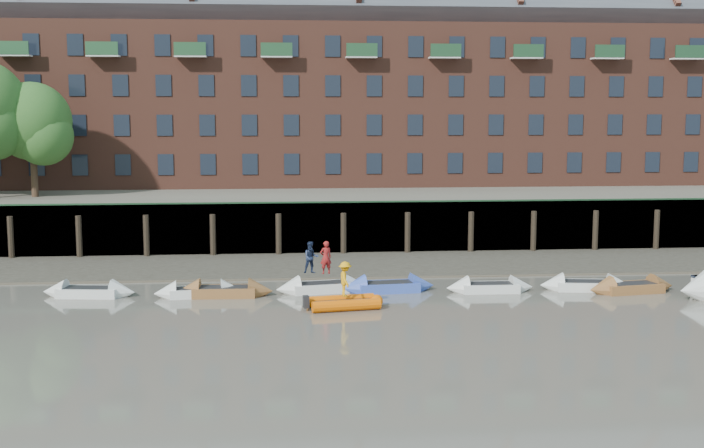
{
  "coord_description": "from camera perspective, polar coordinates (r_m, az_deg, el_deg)",
  "views": [
    {
      "loc": [
        -6.02,
        -31.97,
        9.01
      ],
      "look_at": [
        -2.3,
        12.0,
        3.2
      ],
      "focal_mm": 45.0,
      "sensor_mm": 36.0,
      "label": 1
    }
  ],
  "objects": [
    {
      "name": "bank_terrace",
      "position": [
        68.64,
        0.22,
        1.3
      ],
      "size": [
        110.0,
        28.0,
        3.2
      ],
      "primitive_type": "cube",
      "color": "#5E594D",
      "rests_on": "ground"
    },
    {
      "name": "rowboat_0",
      "position": [
        44.39,
        -16.65,
        -4.23
      ],
      "size": [
        4.6,
        1.83,
        1.3
      ],
      "rotation": [
        0.0,
        0.0,
        -0.12
      ],
      "color": "silver",
      "rests_on": "ground"
    },
    {
      "name": "person_rower_b",
      "position": [
        43.59,
        -2.66,
        -2.18
      ],
      "size": [
        0.86,
        0.73,
        1.59
      ],
      "primitive_type": "imported",
      "rotation": [
        0.0,
        0.0,
        0.18
      ],
      "color": "#19233F",
      "rests_on": "rowboat_3"
    },
    {
      "name": "river_wall",
      "position": [
        55.18,
        1.47,
        -0.22
      ],
      "size": [
        110.0,
        1.23,
        3.3
      ],
      "color": "#2D2A26",
      "rests_on": "ground"
    },
    {
      "name": "rowboat_6",
      "position": [
        45.57,
        14.87,
        -3.86
      ],
      "size": [
        4.65,
        1.92,
        1.31
      ],
      "rotation": [
        0.0,
        0.0,
        -0.14
      ],
      "color": "silver",
      "rests_on": "ground"
    },
    {
      "name": "apartment_terrace",
      "position": [
        69.33,
        0.15,
        10.66
      ],
      "size": [
        80.6,
        15.56,
        20.98
      ],
      "color": "brown",
      "rests_on": "bank_terrace"
    },
    {
      "name": "rowboat_3",
      "position": [
        43.64,
        -1.96,
        -4.1
      ],
      "size": [
        4.76,
        2.16,
        1.33
      ],
      "rotation": [
        0.0,
        0.0,
        0.19
      ],
      "color": "silver",
      "rests_on": "ground"
    },
    {
      "name": "rowboat_1",
      "position": [
        43.19,
        -9.87,
        -4.36
      ],
      "size": [
        4.36,
        1.66,
        1.24
      ],
      "rotation": [
        0.0,
        0.0,
        0.1
      ],
      "color": "silver",
      "rests_on": "ground"
    },
    {
      "name": "rowboat_4",
      "position": [
        43.75,
        2.35,
        -4.07
      ],
      "size": [
        4.77,
        1.81,
        1.35
      ],
      "rotation": [
        0.0,
        0.0,
        0.1
      ],
      "color": "#3853B7",
      "rests_on": "ground"
    },
    {
      "name": "foreshore",
      "position": [
        51.13,
        2.0,
        -2.65
      ],
      "size": [
        110.0,
        8.0,
        0.5
      ],
      "primitive_type": "cube",
      "color": "#3D382F",
      "rests_on": "ground"
    },
    {
      "name": "mud_band",
      "position": [
        47.82,
        2.49,
        -3.37
      ],
      "size": [
        110.0,
        1.6,
        0.1
      ],
      "primitive_type": "cube",
      "color": "#4C4336",
      "rests_on": "ground"
    },
    {
      "name": "ground",
      "position": [
        33.76,
        5.67,
        -8.02
      ],
      "size": [
        220.0,
        220.0,
        0.0
      ],
      "primitive_type": "plane",
      "color": "#635E55",
      "rests_on": "ground"
    },
    {
      "name": "rib_tender",
      "position": [
        40.1,
        -0.36,
        -5.11
      ],
      "size": [
        3.5,
        2.11,
        0.59
      ],
      "rotation": [
        0.0,
        0.0,
        0.17
      ],
      "color": "#E45B03",
      "rests_on": "ground"
    },
    {
      "name": "rowboat_5",
      "position": [
        44.15,
        8.89,
        -4.07
      ],
      "size": [
        4.34,
        1.28,
        1.26
      ],
      "rotation": [
        0.0,
        0.0,
        -0.01
      ],
      "color": "silver",
      "rests_on": "ground"
    },
    {
      "name": "person_rower_a",
      "position": [
        43.45,
        -1.71,
        -2.17
      ],
      "size": [
        0.69,
        0.56,
        1.63
      ],
      "primitive_type": "imported",
      "rotation": [
        0.0,
        0.0,
        3.46
      ],
      "color": "maroon",
      "rests_on": "rowboat_3"
    },
    {
      "name": "rowboat_2",
      "position": [
        43.04,
        -8.25,
        -4.34
      ],
      "size": [
        4.71,
        1.49,
        1.35
      ],
      "rotation": [
        0.0,
        0.0,
        -0.03
      ],
      "color": "brown",
      "rests_on": "ground"
    },
    {
      "name": "rowboat_7",
      "position": [
        45.65,
        17.62,
        -3.94
      ],
      "size": [
        4.73,
        2.08,
        1.33
      ],
      "rotation": [
        0.0,
        0.0,
        0.17
      ],
      "color": "brown",
      "rests_on": "ground"
    },
    {
      "name": "person_rib_crew",
      "position": [
        39.89,
        -0.44,
        -3.57
      ],
      "size": [
        0.69,
        1.08,
        1.59
      ],
      "primitive_type": "imported",
      "rotation": [
        0.0,
        0.0,
        1.67
      ],
      "color": "orange",
      "rests_on": "rib_tender"
    }
  ]
}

